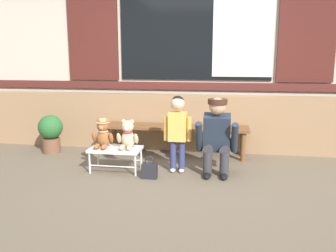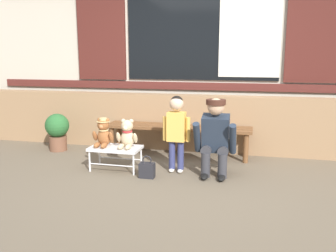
% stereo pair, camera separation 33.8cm
% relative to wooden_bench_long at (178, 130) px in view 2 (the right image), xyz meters
% --- Properties ---
extents(ground_plane, '(60.00, 60.00, 0.00)m').
position_rel_wooden_bench_long_xyz_m(ground_plane, '(0.20, -1.06, -0.37)').
color(ground_plane, brown).
extents(brick_low_wall, '(7.59, 0.25, 0.85)m').
position_rel_wooden_bench_long_xyz_m(brick_low_wall, '(0.20, 0.37, 0.05)').
color(brick_low_wall, '#997551').
rests_on(brick_low_wall, ground).
extents(shop_facade, '(7.75, 0.26, 3.21)m').
position_rel_wooden_bench_long_xyz_m(shop_facade, '(0.21, 0.88, 1.25)').
color(shop_facade, beige).
rests_on(shop_facade, ground).
extents(wooden_bench_long, '(2.10, 0.40, 0.44)m').
position_rel_wooden_bench_long_xyz_m(wooden_bench_long, '(0.00, 0.00, 0.00)').
color(wooden_bench_long, brown).
rests_on(wooden_bench_long, ground).
extents(small_display_bench, '(0.64, 0.36, 0.30)m').
position_rel_wooden_bench_long_xyz_m(small_display_bench, '(-0.63, -0.83, -0.11)').
color(small_display_bench, silver).
rests_on(small_display_bench, ground).
extents(teddy_bear_with_hat, '(0.28, 0.27, 0.36)m').
position_rel_wooden_bench_long_xyz_m(teddy_bear_with_hat, '(-0.79, -0.83, 0.10)').
color(teddy_bear_with_hat, '#93562D').
rests_on(teddy_bear_with_hat, small_display_bench).
extents(teddy_bear_plain, '(0.28, 0.26, 0.36)m').
position_rel_wooden_bench_long_xyz_m(teddy_bear_plain, '(-0.47, -0.83, 0.09)').
color(teddy_bear_plain, '#CCB289').
rests_on(teddy_bear_plain, small_display_bench).
extents(child_standing, '(0.35, 0.18, 0.96)m').
position_rel_wooden_bench_long_xyz_m(child_standing, '(0.14, -0.74, 0.22)').
color(child_standing, navy).
rests_on(child_standing, ground).
extents(adult_crouching, '(0.50, 0.49, 0.95)m').
position_rel_wooden_bench_long_xyz_m(adult_crouching, '(0.63, -0.76, 0.11)').
color(adult_crouching, '#333338').
rests_on(adult_crouching, ground).
extents(handbag_on_ground, '(0.18, 0.11, 0.27)m').
position_rel_wooden_bench_long_xyz_m(handbag_on_ground, '(-0.16, -1.03, -0.28)').
color(handbag_on_ground, '#232328').
rests_on(handbag_on_ground, ground).
extents(potted_plant, '(0.36, 0.36, 0.57)m').
position_rel_wooden_bench_long_xyz_m(potted_plant, '(-1.85, -0.15, -0.05)').
color(potted_plant, brown).
rests_on(potted_plant, ground).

